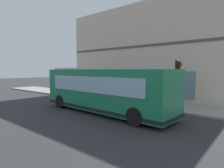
{
  "coord_description": "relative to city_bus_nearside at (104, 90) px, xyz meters",
  "views": [
    {
      "loc": [
        -9.6,
        -10.53,
        2.91
      ],
      "look_at": [
        3.17,
        0.06,
        1.67
      ],
      "focal_mm": 30.05,
      "sensor_mm": 36.0,
      "label": 1
    }
  ],
  "objects": [
    {
      "name": "ground",
      "position": [
        0.18,
        2.01,
        -1.55
      ],
      "size": [
        120.0,
        120.0,
        0.0
      ],
      "primitive_type": "plane",
      "color": "#2D2D30"
    },
    {
      "name": "traffic_light_near_corner",
      "position": [
        3.33,
        -3.79,
        0.99
      ],
      "size": [
        0.32,
        0.49,
        3.44
      ],
      "color": "black",
      "rests_on": "sidewalk_curb"
    },
    {
      "name": "pedestrian_near_hydrant",
      "position": [
        4.2,
        7.89,
        -0.36
      ],
      "size": [
        0.32,
        0.32,
        1.8
      ],
      "color": "#8C3F8C",
      "rests_on": "sidewalk_curb"
    },
    {
      "name": "sidewalk_curb",
      "position": [
        4.66,
        2.01,
        -1.48
      ],
      "size": [
        3.76,
        40.0,
        0.15
      ],
      "primitive_type": "cube",
      "color": "gray",
      "rests_on": "ground"
    },
    {
      "name": "building_corner",
      "position": [
        10.87,
        2.01,
        3.19
      ],
      "size": [
        8.73,
        17.42,
        9.5
      ],
      "color": "beige",
      "rests_on": "ground"
    },
    {
      "name": "pedestrian_by_light_pole",
      "position": [
        5.26,
        5.32,
        -0.44
      ],
      "size": [
        0.32,
        0.32,
        1.68
      ],
      "color": "black",
      "rests_on": "sidewalk_curb"
    },
    {
      "name": "city_bus_nearside",
      "position": [
        0.0,
        0.0,
        0.0
      ],
      "size": [
        3.06,
        10.16,
        3.07
      ],
      "color": "#197247",
      "rests_on": "ground"
    },
    {
      "name": "pedestrian_near_building_entrance",
      "position": [
        5.82,
        3.29,
        -0.38
      ],
      "size": [
        0.32,
        0.32,
        1.77
      ],
      "color": "gold",
      "rests_on": "sidewalk_curb"
    },
    {
      "name": "fire_hydrant",
      "position": [
        4.87,
        -1.48,
        -1.04
      ],
      "size": [
        0.35,
        0.35,
        0.74
      ],
      "color": "red",
      "rests_on": "sidewalk_curb"
    },
    {
      "name": "newspaper_vending_box",
      "position": [
        4.5,
        2.67,
        -0.95
      ],
      "size": [
        0.44,
        0.42,
        0.9
      ],
      "color": "#BF3F19",
      "rests_on": "sidewalk_curb"
    }
  ]
}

